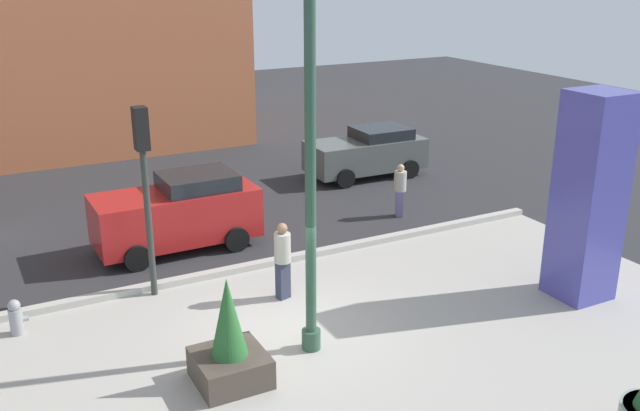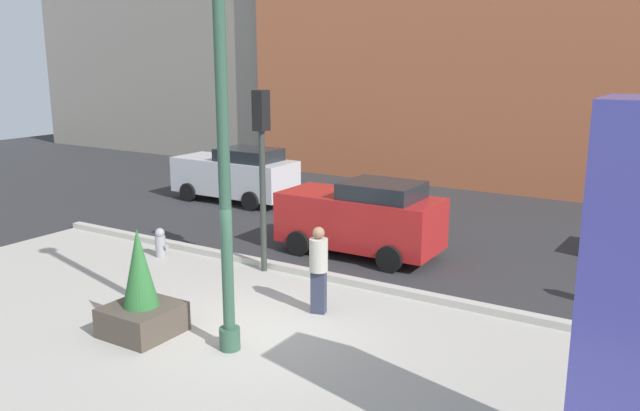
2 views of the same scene
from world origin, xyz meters
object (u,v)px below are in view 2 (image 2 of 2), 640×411
lamp_post (224,152)px  car_curb_east (362,218)px  fire_hydrant (160,243)px  traffic_light_corner (262,151)px  car_far_lane (236,174)px  pedestrian_by_curb (635,271)px  art_pillar_blue (639,314)px  potted_plant_mid_plaza (141,298)px  pedestrian_crossing (319,266)px

lamp_post → car_curb_east: size_ratio=1.72×
fire_hydrant → traffic_light_corner: traffic_light_corner is taller
car_far_lane → pedestrian_by_curb: 13.56m
art_pillar_blue → potted_plant_mid_plaza: 8.18m
art_pillar_blue → pedestrian_by_curb: 6.32m
art_pillar_blue → car_curb_east: art_pillar_blue is taller
traffic_light_corner → car_far_lane: 7.93m
art_pillar_blue → traffic_light_corner: art_pillar_blue is taller
potted_plant_mid_plaza → pedestrian_crossing: potted_plant_mid_plaza is taller
car_curb_east → art_pillar_blue: bearing=-44.0°
potted_plant_mid_plaza → car_curb_east: bearing=80.6°
fire_hydrant → art_pillar_blue: bearing=-19.2°
lamp_post → car_curb_east: (-0.70, 6.05, -2.47)m
car_far_lane → car_curb_east: car_curb_east is taller
fire_hydrant → pedestrian_by_curb: pedestrian_by_curb is taller
potted_plant_mid_plaza → fire_hydrant: (-3.13, 3.54, -0.32)m
fire_hydrant → car_curb_east: size_ratio=0.18×
pedestrian_by_curb → potted_plant_mid_plaza: bearing=-142.0°
art_pillar_blue → car_far_lane: size_ratio=1.03×
pedestrian_by_curb → car_far_lane: bearing=163.8°
car_far_lane → car_curb_east: bearing=-25.7°
fire_hydrant → car_far_lane: 6.56m
fire_hydrant → car_curb_east: 5.10m
traffic_light_corner → art_pillar_blue: bearing=-27.9°
fire_hydrant → car_far_lane: car_far_lane is taller
lamp_post → pedestrian_crossing: (0.43, 2.19, -2.46)m
potted_plant_mid_plaza → fire_hydrant: 4.74m
pedestrian_by_curb → car_curb_east: bearing=174.7°
potted_plant_mid_plaza → fire_hydrant: bearing=131.5°
art_pillar_blue → car_far_lane: art_pillar_blue is taller
pedestrian_crossing → art_pillar_blue: bearing=-26.2°
lamp_post → car_far_lane: 12.08m
lamp_post → car_far_lane: (-7.36, 9.25, -2.49)m
car_curb_east → pedestrian_crossing: bearing=-73.7°
traffic_light_corner → pedestrian_crossing: bearing=-31.5°
art_pillar_blue → car_curb_east: bearing=136.0°
fire_hydrant → traffic_light_corner: (2.87, 0.50, 2.48)m
potted_plant_mid_plaza → traffic_light_corner: traffic_light_corner is taller
car_curb_east → pedestrian_by_curb: 6.38m
traffic_light_corner → car_far_lane: traffic_light_corner is taller
potted_plant_mid_plaza → pedestrian_crossing: size_ratio=1.13×
car_far_lane → pedestrian_crossing: (7.79, -7.06, 0.03)m
car_curb_east → pedestrian_crossing: (1.13, -3.85, 0.01)m
art_pillar_blue → pedestrian_crossing: (-5.83, 2.87, -1.29)m
potted_plant_mid_plaza → car_far_lane: bearing=120.3°
lamp_post → traffic_light_corner: size_ratio=1.68×
lamp_post → pedestrian_crossing: bearing=78.9°
car_far_lane → lamp_post: bearing=-51.5°
lamp_post → pedestrian_by_curb: bearing=44.0°
art_pillar_blue → pedestrian_by_curb: art_pillar_blue is taller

